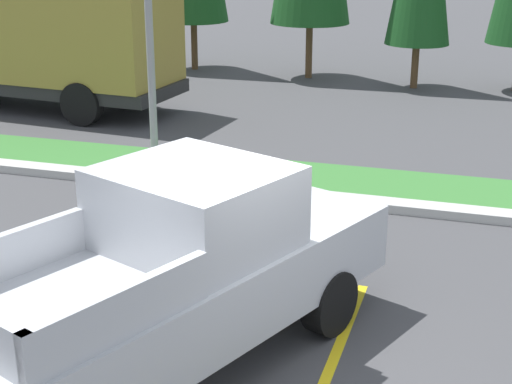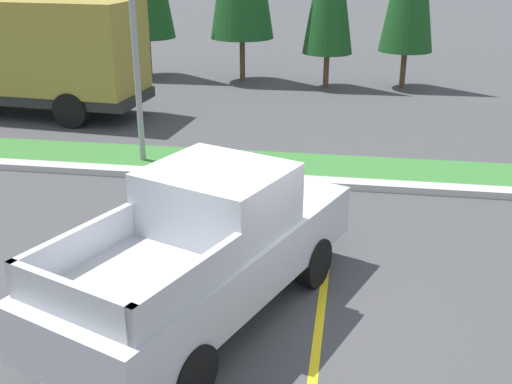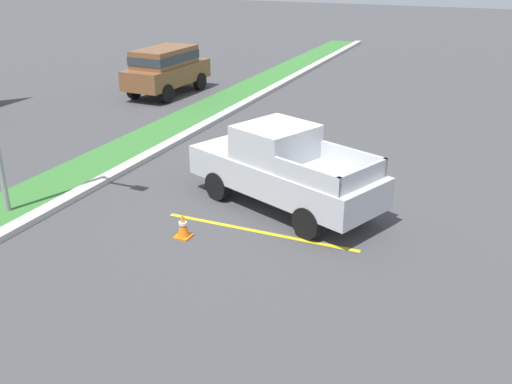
{
  "view_description": "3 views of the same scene",
  "coord_description": "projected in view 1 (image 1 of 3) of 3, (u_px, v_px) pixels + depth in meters",
  "views": [
    {
      "loc": [
        2.07,
        -6.91,
        4.44
      ],
      "look_at": [
        -0.49,
        1.32,
        1.42
      ],
      "focal_mm": 54.36,
      "sensor_mm": 36.0,
      "label": 1
    },
    {
      "loc": [
        1.02,
        -7.53,
        4.84
      ],
      "look_at": [
        -0.37,
        1.01,
        1.38
      ],
      "focal_mm": 43.5,
      "sensor_mm": 36.0,
      "label": 2
    },
    {
      "loc": [
        -13.43,
        -5.03,
        6.06
      ],
      "look_at": [
        -1.8,
        0.04,
        0.73
      ],
      "focal_mm": 40.31,
      "sensor_mm": 36.0,
      "label": 3
    }
  ],
  "objects": [
    {
      "name": "ground_plane",
      "position": [
        263.0,
        360.0,
        8.27
      ],
      "size": [
        120.0,
        120.0,
        0.0
      ],
      "primitive_type": "plane",
      "color": "#424244"
    },
    {
      "name": "parking_line_near",
      "position": [
        52.0,
        340.0,
        8.66
      ],
      "size": [
        0.12,
        4.8,
        0.01
      ],
      "primitive_type": "cube",
      "color": "yellow",
      "rests_on": "ground"
    },
    {
      "name": "curb_strip",
      "position": [
        350.0,
        201.0,
        12.76
      ],
      "size": [
        56.0,
        0.4,
        0.15
      ],
      "primitive_type": "cube",
      "color": "#B2B2AD",
      "rests_on": "ground"
    },
    {
      "name": "grass_median",
      "position": [
        362.0,
        184.0,
        13.76
      ],
      "size": [
        56.0,
        1.8,
        0.06
      ],
      "primitive_type": "cube",
      "color": "#387533",
      "rests_on": "ground"
    },
    {
      "name": "pickup_truck_main",
      "position": [
        180.0,
        272.0,
        7.92
      ],
      "size": [
        3.71,
        5.54,
        2.1
      ],
      "color": "black",
      "rests_on": "ground"
    },
    {
      "name": "cargo_truck_distant",
      "position": [
        46.0,
        34.0,
        18.77
      ],
      "size": [
        6.98,
        3.02,
        3.4
      ],
      "color": "black",
      "rests_on": "ground"
    },
    {
      "name": "traffic_cone",
      "position": [
        48.0,
        255.0,
        10.18
      ],
      "size": [
        0.36,
        0.36,
        0.6
      ],
      "color": "orange",
      "rests_on": "ground"
    }
  ]
}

